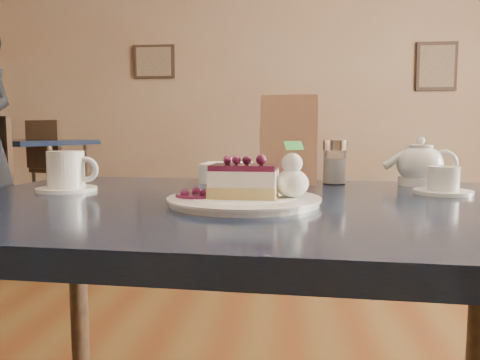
# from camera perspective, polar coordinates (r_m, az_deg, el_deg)

# --- Properties ---
(main_table) EXTENTS (1.21, 0.84, 0.73)m
(main_table) POSITION_cam_1_polar(r_m,az_deg,el_deg) (0.88, 0.96, -7.39)
(main_table) COLOR black
(main_table) RESTS_ON ground
(dessert_plate) EXTENTS (0.26, 0.26, 0.01)m
(dessert_plate) POSITION_cam_1_polar(r_m,az_deg,el_deg) (0.82, 0.49, -2.56)
(dessert_plate) COLOR white
(dessert_plate) RESTS_ON main_table
(cheesecake_slice) EXTENTS (0.12, 0.09, 0.06)m
(cheesecake_slice) POSITION_cam_1_polar(r_m,az_deg,el_deg) (0.82, 0.49, -0.15)
(cheesecake_slice) COLOR #E8CA6C
(cheesecake_slice) RESTS_ON dessert_plate
(whipped_cream) EXTENTS (0.06, 0.06, 0.05)m
(whipped_cream) POSITION_cam_1_polar(r_m,az_deg,el_deg) (0.82, 6.33, -0.40)
(whipped_cream) COLOR white
(whipped_cream) RESTS_ON dessert_plate
(berry_sauce) EXTENTS (0.08, 0.08, 0.01)m
(berry_sauce) POSITION_cam_1_polar(r_m,az_deg,el_deg) (0.83, -5.21, -1.85)
(berry_sauce) COLOR #420E25
(berry_sauce) RESTS_ON dessert_plate
(coffee_set) EXTENTS (0.14, 0.13, 0.09)m
(coffee_set) POSITION_cam_1_polar(r_m,az_deg,el_deg) (1.07, -20.33, 0.77)
(coffee_set) COLOR white
(coffee_set) RESTS_ON main_table
(tea_set) EXTENTS (0.16, 0.27, 0.10)m
(tea_set) POSITION_cam_1_polar(r_m,az_deg,el_deg) (1.16, 21.48, 1.29)
(tea_set) COLOR white
(tea_set) RESTS_ON main_table
(menu_card) EXTENTS (0.14, 0.04, 0.21)m
(menu_card) POSITION_cam_1_polar(r_m,az_deg,el_deg) (1.13, 5.95, 4.86)
(menu_card) COLOR beige
(menu_card) RESTS_ON main_table
(sugar_shaker) EXTENTS (0.06, 0.06, 0.11)m
(sugar_shaker) POSITION_cam_1_polar(r_m,az_deg,el_deg) (1.15, 11.45, 2.20)
(sugar_shaker) COLOR white
(sugar_shaker) RESTS_ON main_table
(napkin_stack) EXTENTS (0.12, 0.12, 0.05)m
(napkin_stack) POSITION_cam_1_polar(r_m,az_deg,el_deg) (1.18, -1.63, 0.92)
(napkin_stack) COLOR white
(napkin_stack) RESTS_ON main_table
(bg_table_far_left) EXTENTS (1.28, 1.91, 1.27)m
(bg_table_far_left) POSITION_cam_1_polar(r_m,az_deg,el_deg) (4.54, -24.86, -4.58)
(bg_table_far_left) COLOR black
(bg_table_far_left) RESTS_ON ground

